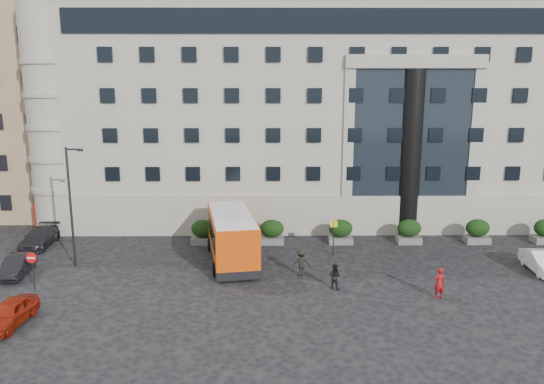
% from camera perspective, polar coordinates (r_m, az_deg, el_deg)
% --- Properties ---
extents(ground, '(120.00, 120.00, 0.00)m').
position_cam_1_polar(ground, '(33.10, -1.98, -9.68)').
color(ground, black).
rests_on(ground, ground).
extents(civic_building, '(44.00, 24.00, 18.00)m').
position_cam_1_polar(civic_building, '(53.04, 5.11, 8.61)').
color(civic_building, gray).
rests_on(civic_building, ground).
extents(entrance_column, '(1.80, 1.80, 13.00)m').
position_cam_1_polar(entrance_column, '(42.87, 14.60, 4.02)').
color(entrance_column, black).
rests_on(entrance_column, ground).
extents(apartment_near, '(14.00, 14.00, 20.00)m').
position_cam_1_polar(apartment_near, '(56.49, -26.94, 8.58)').
color(apartment_near, '#8F7153').
rests_on(apartment_near, ground).
extents(apartment_far, '(13.00, 13.00, 22.00)m').
position_cam_1_polar(apartment_far, '(74.12, -22.98, 10.29)').
color(apartment_far, brown).
rests_on(apartment_far, ground).
extents(hedge_a, '(1.80, 1.26, 1.84)m').
position_cam_1_polar(hedge_a, '(40.44, -7.41, -4.25)').
color(hedge_a, '#5A5A57').
rests_on(hedge_a, ground).
extents(hedge_b, '(1.80, 1.26, 1.84)m').
position_cam_1_polar(hedge_b, '(40.15, 0.00, -4.27)').
color(hedge_b, '#5A5A57').
rests_on(hedge_b, ground).
extents(hedge_c, '(1.80, 1.26, 1.84)m').
position_cam_1_polar(hedge_c, '(40.53, 7.39, -4.22)').
color(hedge_c, '#5A5A57').
rests_on(hedge_c, ground).
extents(hedge_d, '(1.80, 1.26, 1.84)m').
position_cam_1_polar(hedge_d, '(41.56, 14.53, -4.10)').
color(hedge_d, '#5A5A57').
rests_on(hedge_d, ground).
extents(hedge_e, '(1.80, 1.26, 1.84)m').
position_cam_1_polar(hedge_e, '(43.20, 21.22, -3.93)').
color(hedge_e, '#5A5A57').
rests_on(hedge_e, ground).
extents(street_lamp, '(1.16, 0.18, 8.00)m').
position_cam_1_polar(street_lamp, '(36.91, -20.78, -1.06)').
color(street_lamp, '#262628').
rests_on(street_lamp, ground).
extents(bus_stop_sign, '(0.50, 0.08, 2.52)m').
position_cam_1_polar(bus_stop_sign, '(37.53, 6.64, -4.27)').
color(bus_stop_sign, '#262628').
rests_on(bus_stop_sign, ground).
extents(no_entry_sign, '(0.64, 0.16, 2.32)m').
position_cam_1_polar(no_entry_sign, '(34.44, -24.40, -7.00)').
color(no_entry_sign, '#262628').
rests_on(no_entry_sign, ground).
extents(minibus, '(4.09, 8.37, 3.35)m').
position_cam_1_polar(minibus, '(36.15, -4.34, -4.69)').
color(minibus, '#CE4209').
rests_on(minibus, ground).
extents(red_truck, '(3.03, 5.96, 3.13)m').
position_cam_1_polar(red_truck, '(50.03, -21.78, -1.03)').
color(red_truck, '#97160B').
rests_on(red_truck, ground).
extents(parked_car_a, '(1.90, 3.94, 1.30)m').
position_cam_1_polar(parked_car_a, '(30.62, -26.40, -11.59)').
color(parked_car_a, maroon).
rests_on(parked_car_a, ground).
extents(parked_car_b, '(1.72, 3.94, 1.26)m').
position_cam_1_polar(parked_car_b, '(37.75, -25.74, -7.11)').
color(parked_car_b, black).
rests_on(parked_car_b, ground).
extents(parked_car_c, '(1.97, 4.60, 1.32)m').
position_cam_1_polar(parked_car_c, '(43.25, -23.73, -4.49)').
color(parked_car_c, black).
rests_on(parked_car_c, ground).
extents(parked_car_d, '(3.14, 5.44, 1.43)m').
position_cam_1_polar(parked_car_d, '(51.32, -20.87, -1.66)').
color(parked_car_d, black).
rests_on(parked_car_d, ground).
extents(white_taxi, '(1.57, 4.05, 1.31)m').
position_cam_1_polar(white_taxi, '(38.69, 26.99, -6.73)').
color(white_taxi, white).
rests_on(white_taxi, ground).
extents(pedestrian_a, '(0.75, 0.58, 1.82)m').
position_cam_1_polar(pedestrian_a, '(32.01, 17.54, -9.31)').
color(pedestrian_a, maroon).
rests_on(pedestrian_a, ground).
extents(pedestrian_b, '(0.96, 0.90, 1.58)m').
position_cam_1_polar(pedestrian_b, '(32.09, 6.74, -8.97)').
color(pedestrian_b, black).
rests_on(pedestrian_b, ground).
extents(pedestrian_c, '(1.14, 0.66, 1.75)m').
position_cam_1_polar(pedestrian_c, '(33.85, 3.18, -7.59)').
color(pedestrian_c, black).
rests_on(pedestrian_c, ground).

